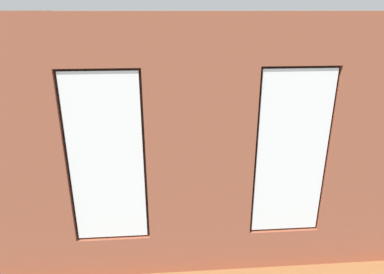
{
  "coord_description": "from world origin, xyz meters",
  "views": [
    {
      "loc": [
        0.38,
        6.4,
        3.26
      ],
      "look_at": [
        -0.08,
        0.4,
        1.0
      ],
      "focal_mm": 32.0,
      "sensor_mm": 36.0,
      "label": 1
    }
  ],
  "objects_px": {
    "candle_jar": "(189,145)",
    "media_console": "(42,181)",
    "couch_left": "(312,170)",
    "potted_plant_foreground_right": "(85,122)",
    "coffee_table": "(197,150)",
    "papasan_chair": "(153,126)",
    "potted_plant_between_couches": "(252,194)",
    "potted_plant_near_tv": "(55,193)",
    "couch_by_window": "(161,220)",
    "table_plant_small": "(198,142)",
    "potted_plant_beside_window_right": "(18,212)",
    "cup_ceramic": "(203,148)",
    "potted_plant_corner_near_left": "(278,109)",
    "remote_silver": "(177,150)",
    "potted_plant_corner_far_left": "(366,201)",
    "tv_flatscreen": "(37,150)"
  },
  "relations": [
    {
      "from": "remote_silver",
      "to": "potted_plant_beside_window_right",
      "type": "height_order",
      "value": "potted_plant_beside_window_right"
    },
    {
      "from": "candle_jar",
      "to": "tv_flatscreen",
      "type": "relative_size",
      "value": 0.09
    },
    {
      "from": "couch_by_window",
      "to": "papasan_chair",
      "type": "height_order",
      "value": "couch_by_window"
    },
    {
      "from": "potted_plant_corner_near_left",
      "to": "remote_silver",
      "type": "bearing_deg",
      "value": 32.45
    },
    {
      "from": "table_plant_small",
      "to": "potted_plant_near_tv",
      "type": "relative_size",
      "value": 0.33
    },
    {
      "from": "couch_by_window",
      "to": "potted_plant_beside_window_right",
      "type": "xyz_separation_m",
      "value": [
        1.96,
        0.1,
        0.29
      ]
    },
    {
      "from": "potted_plant_corner_far_left",
      "to": "potted_plant_beside_window_right",
      "type": "bearing_deg",
      "value": 0.0
    },
    {
      "from": "coffee_table",
      "to": "potted_plant_foreground_right",
      "type": "relative_size",
      "value": 1.38
    },
    {
      "from": "couch_left",
      "to": "tv_flatscreen",
      "type": "xyz_separation_m",
      "value": [
        5.17,
        -0.13,
        0.53
      ]
    },
    {
      "from": "tv_flatscreen",
      "to": "potted_plant_near_tv",
      "type": "height_order",
      "value": "tv_flatscreen"
    },
    {
      "from": "couch_left",
      "to": "cup_ceramic",
      "type": "bearing_deg",
      "value": -117.66
    },
    {
      "from": "couch_left",
      "to": "coffee_table",
      "type": "distance_m",
      "value": 2.39
    },
    {
      "from": "couch_left",
      "to": "papasan_chair",
      "type": "xyz_separation_m",
      "value": [
        3.15,
        -2.59,
        0.11
      ]
    },
    {
      "from": "couch_left",
      "to": "potted_plant_near_tv",
      "type": "height_order",
      "value": "couch_left"
    },
    {
      "from": "cup_ceramic",
      "to": "media_console",
      "type": "distance_m",
      "value": 3.25
    },
    {
      "from": "potted_plant_corner_near_left",
      "to": "potted_plant_foreground_right",
      "type": "height_order",
      "value": "potted_plant_corner_near_left"
    },
    {
      "from": "couch_by_window",
      "to": "table_plant_small",
      "type": "relative_size",
      "value": 6.92
    },
    {
      "from": "potted_plant_corner_far_left",
      "to": "media_console",
      "type": "bearing_deg",
      "value": -17.62
    },
    {
      "from": "couch_by_window",
      "to": "cup_ceramic",
      "type": "bearing_deg",
      "value": -110.37
    },
    {
      "from": "potted_plant_foreground_right",
      "to": "table_plant_small",
      "type": "bearing_deg",
      "value": 149.54
    },
    {
      "from": "candle_jar",
      "to": "media_console",
      "type": "relative_size",
      "value": 0.09
    },
    {
      "from": "potted_plant_foreground_right",
      "to": "media_console",
      "type": "bearing_deg",
      "value": 83.38
    },
    {
      "from": "couch_left",
      "to": "potted_plant_foreground_right",
      "type": "distance_m",
      "value": 5.55
    },
    {
      "from": "couch_left",
      "to": "coffee_table",
      "type": "height_order",
      "value": "couch_left"
    },
    {
      "from": "potted_plant_beside_window_right",
      "to": "potted_plant_between_couches",
      "type": "bearing_deg",
      "value": -177.39
    },
    {
      "from": "potted_plant_near_tv",
      "to": "papasan_chair",
      "type": "bearing_deg",
      "value": -113.18
    },
    {
      "from": "couch_by_window",
      "to": "tv_flatscreen",
      "type": "distance_m",
      "value": 2.8
    },
    {
      "from": "papasan_chair",
      "to": "potted_plant_between_couches",
      "type": "distance_m",
      "value": 4.32
    },
    {
      "from": "couch_left",
      "to": "potted_plant_near_tv",
      "type": "xyz_separation_m",
      "value": [
        4.62,
        0.83,
        0.16
      ]
    },
    {
      "from": "table_plant_small",
      "to": "papasan_chair",
      "type": "bearing_deg",
      "value": -56.95
    },
    {
      "from": "table_plant_small",
      "to": "potted_plant_beside_window_right",
      "type": "height_order",
      "value": "potted_plant_beside_window_right"
    },
    {
      "from": "potted_plant_near_tv",
      "to": "potted_plant_beside_window_right",
      "type": "xyz_separation_m",
      "value": [
        0.27,
        0.74,
        0.13
      ]
    },
    {
      "from": "table_plant_small",
      "to": "potted_plant_corner_near_left",
      "type": "bearing_deg",
      "value": -144.43
    },
    {
      "from": "remote_silver",
      "to": "tv_flatscreen",
      "type": "distance_m",
      "value": 2.73
    },
    {
      "from": "candle_jar",
      "to": "potted_plant_near_tv",
      "type": "distance_m",
      "value": 3.01
    },
    {
      "from": "candle_jar",
      "to": "potted_plant_corner_far_left",
      "type": "distance_m",
      "value": 3.67
    },
    {
      "from": "potted_plant_foreground_right",
      "to": "potted_plant_beside_window_right",
      "type": "distance_m",
      "value": 4.22
    },
    {
      "from": "couch_by_window",
      "to": "candle_jar",
      "type": "relative_size",
      "value": 19.03
    },
    {
      "from": "tv_flatscreen",
      "to": "potted_plant_near_tv",
      "type": "distance_m",
      "value": 1.16
    },
    {
      "from": "candle_jar",
      "to": "potted_plant_foreground_right",
      "type": "height_order",
      "value": "potted_plant_foreground_right"
    },
    {
      "from": "couch_by_window",
      "to": "papasan_chair",
      "type": "xyz_separation_m",
      "value": [
        0.23,
        -4.06,
        0.11
      ]
    },
    {
      "from": "media_console",
      "to": "potted_plant_corner_near_left",
      "type": "relative_size",
      "value": 0.74
    },
    {
      "from": "couch_left",
      "to": "papasan_chair",
      "type": "distance_m",
      "value": 4.08
    },
    {
      "from": "candle_jar",
      "to": "potted_plant_corner_far_left",
      "type": "bearing_deg",
      "value": 132.58
    },
    {
      "from": "couch_by_window",
      "to": "potted_plant_foreground_right",
      "type": "xyz_separation_m",
      "value": [
        1.95,
        -4.12,
        0.24
      ]
    },
    {
      "from": "coffee_table",
      "to": "table_plant_small",
      "type": "height_order",
      "value": "table_plant_small"
    },
    {
      "from": "cup_ceramic",
      "to": "papasan_chair",
      "type": "relative_size",
      "value": 0.09
    },
    {
      "from": "couch_by_window",
      "to": "coffee_table",
      "type": "xyz_separation_m",
      "value": [
        -0.78,
        -2.51,
        0.04
      ]
    },
    {
      "from": "couch_left",
      "to": "papasan_chair",
      "type": "height_order",
      "value": "couch_left"
    },
    {
      "from": "table_plant_small",
      "to": "tv_flatscreen",
      "type": "relative_size",
      "value": 0.24
    }
  ]
}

